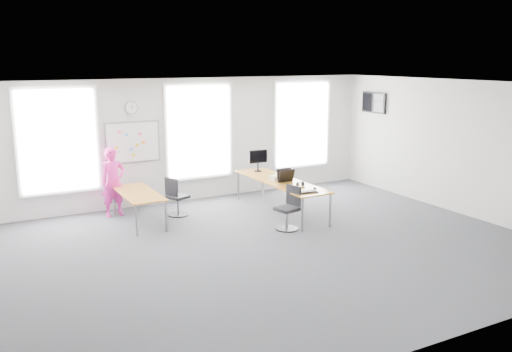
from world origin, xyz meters
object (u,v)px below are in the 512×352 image
chair_left (176,199)px  monitor (258,159)px  keyboard (306,192)px  desk_right (280,182)px  chair_right (289,210)px  desk_left (138,195)px  person (113,182)px  headphones (300,184)px

chair_left → monitor: monitor is taller
monitor → keyboard: bearing=-91.2°
desk_right → chair_right: bearing=-112.7°
desk_left → chair_right: chair_right is taller
chair_right → person: 3.99m
desk_right → person: (-3.42, 1.51, 0.08)m
desk_left → monitor: monitor is taller
desk_right → desk_left: (-3.09, 0.70, -0.08)m
keyboard → headphones: (0.20, 0.56, 0.03)m
chair_left → chair_right: bearing=-162.3°
desk_right → chair_left: size_ratio=3.44×
desk_right → chair_left: (-2.21, 0.82, -0.30)m
chair_right → chair_left: chair_right is taller
person → headphones: (3.51, -2.19, 0.02)m
keyboard → person: bearing=152.3°
headphones → chair_right: bearing=-156.5°
person → desk_left: bearing=-76.2°
keyboard → desk_right: bearing=96.9°
desk_right → chair_right: size_ratio=3.37×
chair_right → desk_left: bearing=-139.2°
chair_right → headphones: 0.86m
chair_left → keyboard: 2.97m
desk_left → monitor: bearing=7.6°
chair_right → desk_right: bearing=143.9°
keyboard → monitor: bearing=98.7°
chair_left → monitor: 2.36m
desk_left → keyboard: 3.57m
chair_left → headphones: bearing=-146.3°
desk_right → desk_left: bearing=167.2°
person → chair_right: bearing=-50.6°
desk_left → chair_left: size_ratio=2.07×
chair_left → keyboard: size_ratio=1.86×
chair_left → person: size_ratio=0.58×
chair_right → person: size_ratio=0.59×
chair_right → monitor: bearing=153.8°
person → chair_left: bearing=-37.7°
desk_right → monitor: size_ratio=5.71×
keyboard → chair_right: bearing=-178.8°
keyboard → headphones: 0.60m
desk_left → chair_left: (0.88, 0.12, -0.23)m
desk_right → monitor: (0.03, 1.12, 0.37)m
desk_left → headphones: 3.48m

